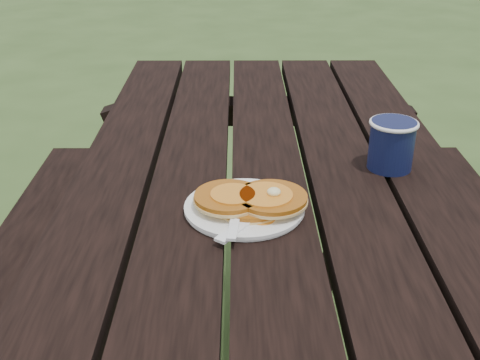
{
  "coord_description": "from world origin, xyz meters",
  "views": [
    {
      "loc": [
        -0.06,
        -0.96,
        1.26
      ],
      "look_at": [
        -0.06,
        -0.04,
        0.8
      ],
      "focal_mm": 45.0,
      "sensor_mm": 36.0,
      "label": 1
    }
  ],
  "objects_px": {
    "coffee_cup": "(392,142)",
    "pancake_stack": "(251,200)",
    "plate": "(244,208)",
    "picnic_table": "(266,355)"
  },
  "relations": [
    {
      "from": "picnic_table",
      "to": "pancake_stack",
      "type": "relative_size",
      "value": 9.37
    },
    {
      "from": "picnic_table",
      "to": "plate",
      "type": "distance_m",
      "value": 0.39
    },
    {
      "from": "coffee_cup",
      "to": "plate",
      "type": "bearing_deg",
      "value": -149.21
    },
    {
      "from": "plate",
      "to": "coffee_cup",
      "type": "distance_m",
      "value": 0.34
    },
    {
      "from": "pancake_stack",
      "to": "picnic_table",
      "type": "bearing_deg",
      "value": 60.77
    },
    {
      "from": "picnic_table",
      "to": "pancake_stack",
      "type": "height_order",
      "value": "pancake_stack"
    },
    {
      "from": "coffee_cup",
      "to": "pancake_stack",
      "type": "bearing_deg",
      "value": -147.41
    },
    {
      "from": "picnic_table",
      "to": "pancake_stack",
      "type": "distance_m",
      "value": 0.41
    },
    {
      "from": "plate",
      "to": "picnic_table",
      "type": "bearing_deg",
      "value": 51.27
    },
    {
      "from": "pancake_stack",
      "to": "plate",
      "type": "bearing_deg",
      "value": 156.42
    }
  ]
}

